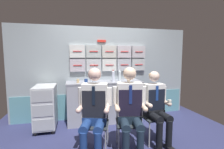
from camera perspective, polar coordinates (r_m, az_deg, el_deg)
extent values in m
cube|color=navy|center=(2.96, 2.47, -23.81)|extent=(4.80, 4.80, 0.04)
cube|color=#929FA7|center=(3.93, -2.89, 0.55)|extent=(4.20, 0.06, 2.15)
cube|color=#5A95A2|center=(4.04, -2.73, -10.51)|extent=(4.12, 0.01, 0.60)
cube|color=#B0A8B6|center=(3.79, -11.91, 3.16)|extent=(0.34, 0.06, 0.28)
cylinder|color=red|center=(3.75, -11.90, 3.13)|extent=(0.19, 0.01, 0.01)
cube|color=#B5B9BF|center=(3.82, -6.38, 3.27)|extent=(0.34, 0.06, 0.28)
cylinder|color=red|center=(3.78, -6.31, 3.24)|extent=(0.19, 0.01, 0.01)
cube|color=silver|center=(3.88, -0.98, 3.35)|extent=(0.34, 0.06, 0.28)
cylinder|color=red|center=(3.84, -0.86, 3.32)|extent=(0.19, 0.01, 0.01)
cube|color=#A7ACB7|center=(3.97, 4.21, 3.40)|extent=(0.34, 0.06, 0.28)
cylinder|color=red|center=(3.94, 4.38, 3.37)|extent=(0.19, 0.01, 0.01)
cube|color=#A9AEB2|center=(4.10, 9.13, 3.42)|extent=(0.34, 0.06, 0.28)
cylinder|color=red|center=(4.06, 9.33, 3.39)|extent=(0.19, 0.01, 0.01)
cube|color=silver|center=(3.79, -12.01, 7.88)|extent=(0.34, 0.06, 0.28)
cylinder|color=red|center=(3.75, -12.00, 7.90)|extent=(0.19, 0.01, 0.01)
cube|color=#AAB2B2|center=(3.82, -6.44, 7.96)|extent=(0.34, 0.06, 0.28)
cylinder|color=red|center=(3.78, -6.37, 7.98)|extent=(0.19, 0.01, 0.01)
cube|color=beige|center=(3.88, -0.99, 7.97)|extent=(0.34, 0.06, 0.28)
cylinder|color=red|center=(3.84, -0.87, 7.99)|extent=(0.19, 0.01, 0.01)
cube|color=#BCB4BD|center=(3.97, 4.25, 7.91)|extent=(0.34, 0.06, 0.28)
cylinder|color=red|center=(3.93, 4.42, 7.92)|extent=(0.19, 0.01, 0.01)
cube|color=#B2AEB5|center=(4.09, 9.20, 7.79)|extent=(0.34, 0.06, 0.28)
cylinder|color=red|center=(4.06, 9.41, 7.80)|extent=(0.19, 0.01, 0.01)
cube|color=red|center=(3.87, -3.64, 11.57)|extent=(0.20, 0.02, 0.05)
cube|color=#999BA7|center=(3.76, -2.56, -9.54)|extent=(1.63, 0.52, 0.88)
cube|color=gray|center=(3.66, -2.59, -2.63)|extent=(1.67, 0.53, 0.03)
sphere|color=black|center=(3.53, -25.14, -18.20)|extent=(0.07, 0.07, 0.07)
sphere|color=black|center=(3.48, -19.87, -18.35)|extent=(0.07, 0.07, 0.07)
sphere|color=black|center=(4.03, -23.48, -15.05)|extent=(0.07, 0.07, 0.07)
sphere|color=black|center=(3.98, -18.93, -15.11)|extent=(0.07, 0.07, 0.07)
cube|color=#B8BCC1|center=(3.61, -22.10, -10.06)|extent=(0.40, 0.64, 0.82)
cube|color=#A3A8AD|center=(3.39, -22.79, -15.99)|extent=(0.35, 0.01, 0.22)
cube|color=#A3A8AD|center=(3.30, -22.98, -11.59)|extent=(0.35, 0.01, 0.22)
cube|color=#A3A8AD|center=(3.23, -23.18, -6.98)|extent=(0.35, 0.01, 0.22)
cylinder|color=#28282D|center=(3.23, -23.20, -4.88)|extent=(0.32, 0.02, 0.02)
cylinder|color=#A8AAAF|center=(2.60, -10.85, -22.60)|extent=(0.02, 0.02, 0.42)
cylinder|color=#A8AAAF|center=(2.54, -2.27, -23.19)|extent=(0.02, 0.02, 0.42)
cylinder|color=#A8AAAF|center=(2.91, -9.01, -19.28)|extent=(0.02, 0.02, 0.42)
cylinder|color=#A8AAAF|center=(2.86, -1.51, -19.68)|extent=(0.02, 0.02, 0.42)
cube|color=#242A2F|center=(2.63, -5.96, -16.88)|extent=(0.50, 0.50, 0.02)
cube|color=#242A2F|center=(2.73, -5.36, -11.26)|extent=(0.36, 0.13, 0.40)
cylinder|color=#A8AAAF|center=(2.76, -9.16, -11.16)|extent=(0.02, 0.02, 0.40)
cylinder|color=#A8AAAF|center=(2.70, -1.54, -11.44)|extent=(0.02, 0.02, 0.40)
cylinder|color=navy|center=(2.41, -9.90, -23.57)|extent=(0.10, 0.10, 0.41)
cylinder|color=navy|center=(2.38, -4.91, -23.95)|extent=(0.10, 0.10, 0.41)
cylinder|color=navy|center=(2.46, -9.01, -17.02)|extent=(0.24, 0.41, 0.13)
cylinder|color=navy|center=(2.43, -4.33, -17.28)|extent=(0.24, 0.41, 0.13)
cube|color=navy|center=(2.60, -5.98, -15.44)|extent=(0.40, 0.29, 0.12)
cube|color=white|center=(2.53, -5.99, -8.74)|extent=(0.42, 0.31, 0.50)
cube|color=black|center=(2.43, -6.39, -10.29)|extent=(0.33, 0.11, 0.40)
cube|color=black|center=(2.39, -6.46, -7.36)|extent=(0.04, 0.02, 0.28)
cylinder|color=white|center=(2.56, -10.84, -7.38)|extent=(0.08, 0.08, 0.27)
cylinder|color=beige|center=(2.49, -10.95, -11.46)|extent=(0.14, 0.26, 0.07)
sphere|color=beige|center=(2.39, -11.63, -12.25)|extent=(0.08, 0.08, 0.08)
cylinder|color=white|center=(2.49, -1.02, -7.65)|extent=(0.08, 0.08, 0.27)
cylinder|color=beige|center=(2.42, -1.71, -11.83)|extent=(0.14, 0.26, 0.07)
sphere|color=beige|center=(2.32, -1.96, -12.68)|extent=(0.08, 0.08, 0.08)
sphere|color=beige|center=(2.46, -6.08, 0.04)|extent=(0.20, 0.20, 0.20)
ellipsoid|color=gray|center=(2.47, -6.03, 0.48)|extent=(0.24, 0.23, 0.14)
cylinder|color=#A8AAAF|center=(2.60, 2.36, -22.56)|extent=(0.02, 0.02, 0.42)
cylinder|color=#A8AAAF|center=(2.65, 10.77, -22.06)|extent=(0.02, 0.02, 0.42)
cylinder|color=#A8AAAF|center=(2.92, 1.73, -19.18)|extent=(0.02, 0.02, 0.42)
cylinder|color=#A8AAAF|center=(2.96, 9.09, -18.84)|extent=(0.02, 0.02, 0.42)
cube|color=#242A2F|center=(2.68, 6.04, -16.42)|extent=(0.47, 0.47, 0.02)
cube|color=#242A2F|center=(2.79, 5.50, -10.92)|extent=(0.37, 0.10, 0.40)
cylinder|color=#A8AAAF|center=(2.76, 1.76, -11.07)|extent=(0.02, 0.02, 0.40)
cylinder|color=#A8AAAF|center=(2.81, 9.24, -10.84)|extent=(0.02, 0.02, 0.40)
cylinder|color=#182533|center=(2.42, 4.86, -23.33)|extent=(0.10, 0.10, 0.41)
cylinder|color=#182533|center=(2.45, 9.80, -23.00)|extent=(0.10, 0.10, 0.41)
cylinder|color=#182533|center=(2.48, 4.36, -16.78)|extent=(0.20, 0.42, 0.13)
cylinder|color=#182533|center=(2.51, 9.00, -16.56)|extent=(0.20, 0.42, 0.13)
cube|color=#182533|center=(2.66, 6.06, -15.00)|extent=(0.39, 0.26, 0.12)
cube|color=white|center=(2.58, 6.07, -8.37)|extent=(0.41, 0.28, 0.50)
cube|color=black|center=(2.49, 6.44, -9.89)|extent=(0.34, 0.08, 0.40)
cube|color=navy|center=(2.45, 6.50, -6.99)|extent=(0.04, 0.02, 0.28)
cylinder|color=white|center=(2.54, 1.17, -7.27)|extent=(0.08, 0.08, 0.27)
cylinder|color=beige|center=(2.48, 1.80, -11.39)|extent=(0.11, 0.26, 0.07)
sphere|color=beige|center=(2.37, 2.01, -12.21)|extent=(0.08, 0.08, 0.08)
cylinder|color=white|center=(2.61, 10.88, -7.05)|extent=(0.08, 0.08, 0.27)
cylinder|color=beige|center=(2.54, 10.96, -11.07)|extent=(0.11, 0.26, 0.07)
sphere|color=beige|center=(2.43, 11.59, -11.84)|extent=(0.08, 0.08, 0.08)
sphere|color=beige|center=(2.51, 6.17, 0.31)|extent=(0.20, 0.20, 0.20)
ellipsoid|color=brown|center=(2.52, 6.12, 0.75)|extent=(0.23, 0.21, 0.14)
cylinder|color=#A8AAAF|center=(2.86, 12.88, -19.89)|extent=(0.02, 0.02, 0.42)
cylinder|color=#A8AAAF|center=(3.04, 19.12, -18.45)|extent=(0.02, 0.02, 0.42)
cylinder|color=#A8AAAF|center=(3.15, 9.50, -17.30)|extent=(0.02, 0.02, 0.42)
cylinder|color=#A8AAAF|center=(3.31, 15.33, -16.22)|extent=(0.02, 0.02, 0.42)
cube|color=#242A2F|center=(3.00, 14.32, -14.09)|extent=(0.42, 0.42, 0.02)
cube|color=#242A2F|center=(3.09, 12.59, -9.33)|extent=(0.37, 0.05, 0.40)
cylinder|color=#A8AAAF|center=(3.00, 9.64, -9.74)|extent=(0.02, 0.02, 0.40)
cylinder|color=#A8AAAF|center=(3.17, 15.55, -9.01)|extent=(0.02, 0.02, 0.40)
cube|color=black|center=(2.94, 19.54, -23.21)|extent=(0.10, 0.23, 0.06)
cylinder|color=black|center=(2.77, 16.16, -19.52)|extent=(0.10, 0.10, 0.41)
cylinder|color=black|center=(2.86, 19.22, -18.78)|extent=(0.10, 0.10, 0.41)
cylinder|color=black|center=(2.81, 14.50, -14.17)|extent=(0.15, 0.36, 0.13)
cylinder|color=black|center=(2.90, 17.50, -13.63)|extent=(0.15, 0.36, 0.13)
cube|color=black|center=(2.98, 14.36, -12.81)|extent=(0.32, 0.22, 0.12)
cube|color=white|center=(2.91, 14.30, -7.45)|extent=(0.34, 0.20, 0.44)
cube|color=black|center=(2.84, 15.29, -8.55)|extent=(0.31, 0.03, 0.35)
cube|color=navy|center=(2.81, 15.44, -6.32)|extent=(0.04, 0.01, 0.25)
cylinder|color=white|center=(2.81, 10.87, -6.87)|extent=(0.08, 0.08, 0.24)
cylinder|color=beige|center=(2.77, 12.15, -10.08)|extent=(0.08, 0.22, 0.07)
sphere|color=beige|center=(2.69, 13.19, -10.61)|extent=(0.08, 0.08, 0.08)
cylinder|color=white|center=(3.01, 17.54, -6.19)|extent=(0.08, 0.08, 0.24)
cylinder|color=beige|center=(2.95, 18.23, -9.24)|extent=(0.08, 0.22, 0.07)
sphere|color=beige|center=(2.87, 19.38, -9.70)|extent=(0.08, 0.08, 0.08)
cylinder|color=silver|center=(2.86, 19.41, -8.93)|extent=(0.06, 0.06, 0.06)
sphere|color=beige|center=(2.85, 14.48, -0.63)|extent=(0.18, 0.18, 0.18)
ellipsoid|color=tan|center=(2.86, 14.36, -0.29)|extent=(0.18, 0.17, 0.12)
cylinder|color=silver|center=(3.74, 2.72, -0.56)|extent=(0.06, 0.06, 0.21)
cone|color=silver|center=(3.72, 2.73, 1.27)|extent=(0.06, 0.06, 0.02)
cylinder|color=silver|center=(3.72, 2.73, 1.60)|extent=(0.03, 0.03, 0.02)
cylinder|color=silver|center=(3.62, 0.43, -0.74)|extent=(0.07, 0.07, 0.22)
cone|color=silver|center=(3.60, 0.43, 1.18)|extent=(0.07, 0.07, 0.02)
cylinder|color=red|center=(3.60, 0.43, 1.53)|extent=(0.03, 0.03, 0.02)
cylinder|color=silver|center=(3.61, -6.10, -0.80)|extent=(0.08, 0.08, 0.22)
cone|color=silver|center=(3.60, -6.12, 1.09)|extent=(0.08, 0.08, 0.02)
cylinder|color=black|center=(3.60, -6.13, 1.44)|extent=(0.03, 0.03, 0.02)
cylinder|color=tan|center=(3.52, -11.76, -2.19)|extent=(0.06, 0.06, 0.08)
cylinder|color=#382114|center=(3.52, -11.77, -1.65)|extent=(0.05, 0.05, 0.01)
cylinder|color=navy|center=(3.53, -9.03, -2.14)|extent=(0.07, 0.07, 0.08)
cylinder|color=#382114|center=(3.52, -9.04, -1.62)|extent=(0.06, 0.06, 0.01)
cylinder|color=tan|center=(3.66, 5.80, -1.75)|extent=(0.07, 0.07, 0.08)
cylinder|color=#382114|center=(3.65, 5.80, -1.19)|extent=(0.06, 0.06, 0.01)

